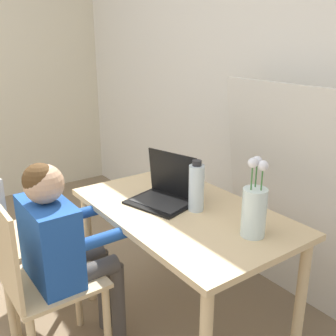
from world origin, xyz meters
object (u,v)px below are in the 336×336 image
at_px(chair_occupied, 40,282).
at_px(flower_vase, 254,208).
at_px(person_seated, 62,240).
at_px(water_bottle, 196,187).
at_px(laptop, 165,191).

distance_m(chair_occupied, flower_vase, 1.00).
distance_m(person_seated, water_bottle, 0.67).
xyz_separation_m(person_seated, water_bottle, (0.22, 0.60, 0.19)).
relative_size(flower_vase, water_bottle, 1.37).
bearing_deg(chair_occupied, laptop, -93.77).
distance_m(person_seated, flower_vase, 0.86).
height_order(chair_occupied, flower_vase, flower_vase).
xyz_separation_m(chair_occupied, water_bottle, (0.22, 0.72, 0.36)).
relative_size(laptop, water_bottle, 1.42).
relative_size(person_seated, flower_vase, 2.92).
height_order(chair_occupied, water_bottle, water_bottle).
bearing_deg(water_bottle, chair_occupied, -106.83).
xyz_separation_m(chair_occupied, laptop, (0.04, 0.66, 0.30)).
height_order(flower_vase, water_bottle, flower_vase).
relative_size(chair_occupied, laptop, 2.44).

